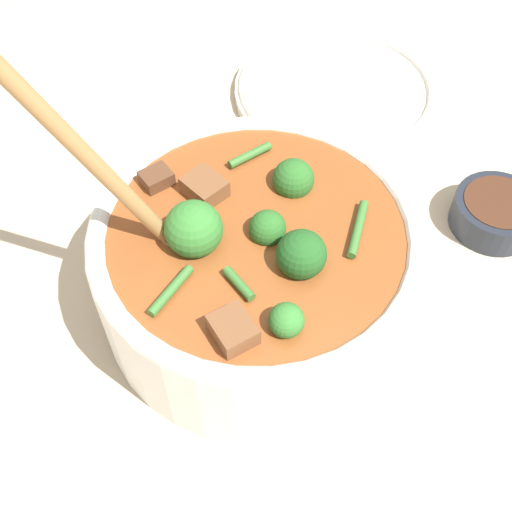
% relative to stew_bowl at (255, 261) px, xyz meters
% --- Properties ---
extents(ground_plane, '(4.00, 4.00, 0.00)m').
position_rel_stew_bowl_xyz_m(ground_plane, '(0.00, 0.00, -0.06)').
color(ground_plane, '#C6B293').
extents(stew_bowl, '(0.26, 0.28, 0.27)m').
position_rel_stew_bowl_xyz_m(stew_bowl, '(0.00, 0.00, 0.00)').
color(stew_bowl, white).
rests_on(stew_bowl, ground_plane).
extents(condiment_bowl, '(0.08, 0.08, 0.03)m').
position_rel_stew_bowl_xyz_m(condiment_bowl, '(0.02, 0.25, -0.04)').
color(condiment_bowl, '#232833').
rests_on(condiment_bowl, ground_plane).
extents(empty_plate, '(0.23, 0.23, 0.02)m').
position_rel_stew_bowl_xyz_m(empty_plate, '(-0.21, 0.21, -0.05)').
color(empty_plate, silver).
rests_on(empty_plate, ground_plane).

